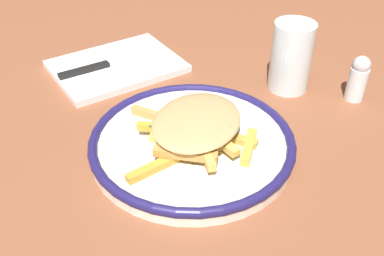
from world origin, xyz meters
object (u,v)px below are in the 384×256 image
plate (192,143)px  napkin (117,66)px  salt_shaker (358,78)px  fries_heap (196,126)px  fork (115,55)px  knife (106,65)px  water_glass (291,57)px

plate → napkin: size_ratio=1.30×
plate → salt_shaker: salt_shaker is taller
plate → fries_heap: (0.00, 0.01, 0.03)m
fries_heap → fork: 0.30m
plate → fork: (-0.29, 0.04, 0.00)m
napkin → salt_shaker: salt_shaker is taller
napkin → plate: bearing=-7.1°
plate → salt_shaker: 0.30m
napkin → knife: (-0.00, -0.02, 0.01)m
fork → water_glass: 0.32m
fries_heap → napkin: size_ratio=0.98×
fork → water_glass: size_ratio=1.54×
knife → water_glass: water_glass is taller
plate → fork: plate is taller
fries_heap → water_glass: water_glass is taller
plate → fork: size_ratio=1.59×
plate → fork: 0.30m
fries_heap → water_glass: size_ratio=1.85×
napkin → knife: knife is taller
fries_heap → salt_shaker: 0.29m
fork → plate: bearing=-8.8°
fork → salt_shaker: salt_shaker is taller
plate → water_glass: size_ratio=2.45×
fork → knife: bearing=-51.5°
fries_heap → fork: (-0.29, 0.04, -0.03)m
knife → salt_shaker: salt_shaker is taller
fries_heap → fork: fries_heap is taller
plate → knife: (-0.27, 0.01, 0.00)m
fries_heap → water_glass: (-0.04, 0.22, 0.02)m
plate → knife: plate is taller
plate → salt_shaker: size_ratio=3.70×
plate → knife: 0.27m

